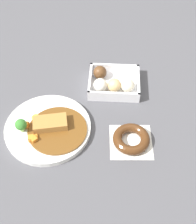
{
  "coord_description": "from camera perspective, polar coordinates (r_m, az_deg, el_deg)",
  "views": [
    {
      "loc": [
        0.16,
        -0.61,
        0.79
      ],
      "look_at": [
        0.12,
        0.02,
        0.03
      ],
      "focal_mm": 49.59,
      "sensor_mm": 36.0,
      "label": 1
    }
  ],
  "objects": [
    {
      "name": "ground_plane",
      "position": [
        1.01,
        -6.99,
        -1.86
      ],
      "size": [
        1.6,
        1.6,
        0.0
      ],
      "primitive_type": "plane",
      "color": "#4C4C51"
    },
    {
      "name": "curry_plate",
      "position": [
        0.99,
        -9.17,
        -2.9
      ],
      "size": [
        0.27,
        0.27,
        0.07
      ],
      "color": "white",
      "rests_on": "ground_plane"
    },
    {
      "name": "donut_box",
      "position": [
        1.09,
        2.65,
        5.37
      ],
      "size": [
        0.18,
        0.15,
        0.06
      ],
      "color": "white",
      "rests_on": "ground_plane"
    },
    {
      "name": "chocolate_ring_donut",
      "position": [
        0.95,
        6.15,
        -5.0
      ],
      "size": [
        0.14,
        0.14,
        0.03
      ],
      "color": "white",
      "rests_on": "ground_plane"
    }
  ]
}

